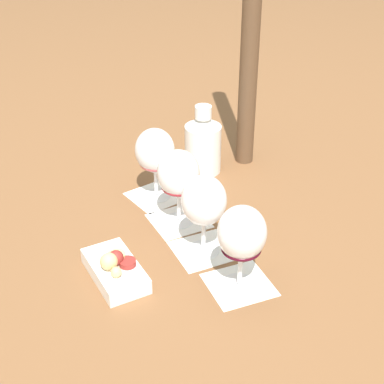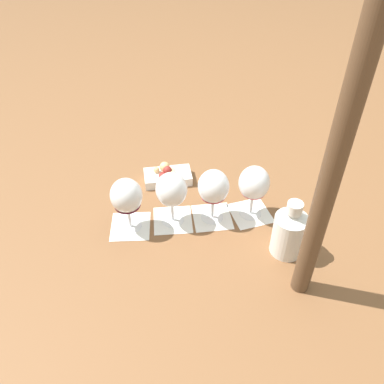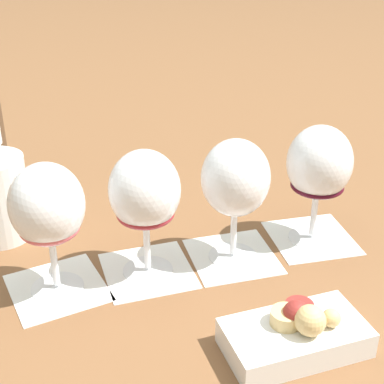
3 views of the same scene
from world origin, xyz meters
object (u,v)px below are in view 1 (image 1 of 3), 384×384
Objects in this scene: wine_glass_2 at (204,204)px; snack_dish at (115,269)px; umbrella_pole at (251,21)px; wine_glass_1 at (178,176)px; ceramic_vase at (203,143)px; wine_glass_3 at (242,236)px; wine_glass_0 at (155,153)px.

snack_dish is (0.12, -0.15, -0.09)m from wine_glass_2.
wine_glass_2 is at bearing -5.55° from umbrella_pole.
wine_glass_1 is 0.99× the size of snack_dish.
ceramic_vase is (-0.34, -0.06, -0.04)m from wine_glass_2.
ceramic_vase is at bearing -53.03° from umbrella_pole.
snack_dish is (0.46, -0.09, -0.05)m from ceramic_vase.
umbrella_pole reaches higher than snack_dish.
wine_glass_1 is 0.42m from umbrella_pole.
umbrella_pole is (-0.41, 0.04, 0.25)m from wine_glass_2.
snack_dish is at bearing -11.74° from ceramic_vase.
snack_dish is 0.66m from umbrella_pole.
wine_glass_2 is at bearing -138.05° from wine_glass_3.
wine_glass_0 is 0.98× the size of ceramic_vase.
wine_glass_0 is at bearing -142.76° from wine_glass_2.
wine_glass_1 is 1.00× the size of wine_glass_2.
ceramic_vase reaches higher than wine_glass_2.
wine_glass_0 is at bearing -141.76° from wine_glass_1.
wine_glass_1 is 0.24m from ceramic_vase.
ceramic_vase is 1.01× the size of snack_dish.
wine_glass_3 is 0.26m from snack_dish.
wine_glass_0 is 0.17m from ceramic_vase.
wine_glass_0 is at bearing -141.12° from wine_glass_3.
snack_dish is (0.31, -0.01, -0.09)m from wine_glass_0.
wine_glass_0 is 0.24× the size of umbrella_pole.
wine_glass_1 is 0.25m from wine_glass_3.
wine_glass_1 is at bearing 159.16° from snack_dish.
wine_glass_3 is at bearing 39.19° from wine_glass_1.
wine_glass_0 is 0.24m from wine_glass_2.
wine_glass_3 is (0.19, 0.16, 0.00)m from wine_glass_1.
umbrella_pole is (-0.53, 0.19, 0.35)m from snack_dish.
wine_glass_3 is 0.46m from ceramic_vase.
ceramic_vase reaches higher than wine_glass_1.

